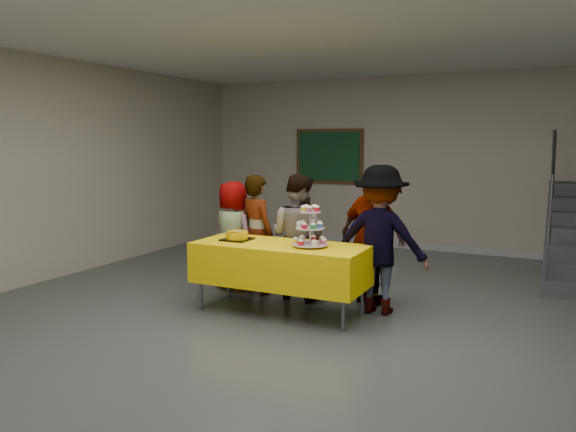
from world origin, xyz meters
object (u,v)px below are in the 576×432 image
Objects in this scene: bear_cake at (237,235)px; schoolchild_d at (372,237)px; schoolchild_c at (298,237)px; schoolchild_a at (233,235)px; noticeboard at (329,156)px; bake_table at (280,263)px; schoolchild_e at (380,240)px; cupcake_stand at (310,230)px; schoolchild_b at (257,234)px.

schoolchild_d reaches higher than bear_cake.
schoolchild_d is (0.87, 0.15, 0.04)m from schoolchild_c.
noticeboard reaches higher than schoolchild_a.
schoolchild_d is at bearing 44.89° from bake_table.
schoolchild_e reaches higher than schoolchild_a.
schoolchild_d is at bearing 62.15° from cupcake_stand.
bear_cake reaches higher than bake_table.
bake_table is 0.92m from schoolchild_b.
schoolchild_d is at bearing -61.19° from noticeboard.
schoolchild_e reaches higher than bake_table.
schoolchild_e is (0.60, 0.53, -0.14)m from cupcake_stand.
schoolchild_b reaches higher than bear_cake.
schoolchild_e reaches higher than cupcake_stand.
schoolchild_a is 0.88× the size of schoolchild_d.
noticeboard is (-1.52, 4.34, 0.65)m from cupcake_stand.
schoolchild_e reaches higher than schoolchild_b.
noticeboard is (-2.12, 3.80, 0.79)m from schoolchild_e.
bear_cake is (-0.90, 0.02, -0.12)m from cupcake_stand.
bear_cake is at bearing 179.63° from bake_table.
schoolchild_c is 1.05m from schoolchild_e.
schoolchild_c reaches higher than cupcake_stand.
bake_table is 0.54m from cupcake_stand.
schoolchild_a is 1.06× the size of noticeboard.
schoolchild_a is 0.38m from schoolchild_b.
noticeboard is at bearing -64.10° from schoolchild_e.
schoolchild_e is at bearing 41.65° from cupcake_stand.
schoolchild_e is at bearing 18.75° from bear_cake.
schoolchild_a reaches higher than bake_table.
bake_table is 1.12m from schoolchild_e.
schoolchild_b is 1.60m from schoolchild_e.
bear_cake is at bearing 55.31° from schoolchild_d.
bear_cake is 0.26× the size of schoolchild_a.
schoolchild_e is 1.25× the size of noticeboard.
schoolchild_b is at bearing -168.66° from schoolchild_a.
schoolchild_b is at bearing 146.60° from cupcake_stand.
bake_table is 1.28× the size of schoolchild_b.
noticeboard reaches higher than bear_cake.
bear_cake is 4.42m from noticeboard.
cupcake_stand is at bearing 133.88° from schoolchild_c.
noticeboard is at bearing -69.32° from schoolchild_a.
schoolchild_e is at bearing -60.90° from noticeboard.
schoolchild_b is 0.94× the size of schoolchild_d.
schoolchild_a is at bearing -87.69° from noticeboard.
cupcake_stand is 0.92m from schoolchild_d.
schoolchild_b is at bearing 134.87° from bake_table.
cupcake_stand is 1.57m from schoolchild_a.
schoolchild_c is at bearing -164.63° from schoolchild_a.
schoolchild_a is at bearing 124.55° from bear_cake.
schoolchild_d is 4.11m from noticeboard.
schoolchild_d reaches higher than schoolchild_c.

